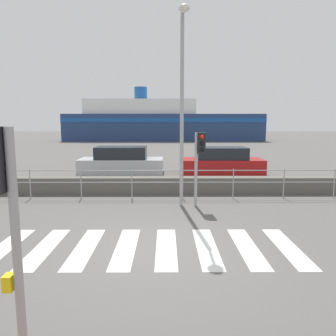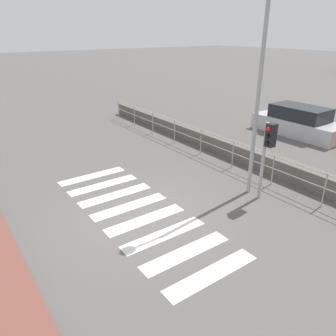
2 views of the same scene
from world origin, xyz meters
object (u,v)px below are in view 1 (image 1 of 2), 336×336
(streetlamp, at_px, (182,89))
(parked_car_red, at_px, (221,162))
(traffic_light_far, at_px, (200,152))
(parked_car_silver, at_px, (121,162))
(traffic_light_near, at_px, (4,199))
(ferry_boat, at_px, (159,123))

(streetlamp, xyz_separation_m, parked_car_red, (2.47, 7.12, -3.18))
(traffic_light_far, xyz_separation_m, parked_car_red, (1.89, 6.93, -1.19))
(streetlamp, bearing_deg, traffic_light_far, 18.19)
(streetlamp, relative_size, parked_car_silver, 1.36)
(traffic_light_far, distance_m, parked_car_silver, 7.84)
(traffic_light_near, relative_size, parked_car_red, 0.62)
(traffic_light_far, relative_size, parked_car_silver, 0.54)
(ferry_boat, bearing_deg, streetlamp, -87.72)
(streetlamp, height_order, parked_car_silver, streetlamp)
(parked_car_silver, bearing_deg, streetlamp, -67.82)
(traffic_light_far, height_order, parked_car_silver, traffic_light_far)
(traffic_light_near, height_order, ferry_boat, ferry_boat)
(traffic_light_near, xyz_separation_m, parked_car_red, (4.68, 14.06, -1.38))
(parked_car_silver, bearing_deg, ferry_boat, 87.34)
(traffic_light_far, xyz_separation_m, streetlamp, (-0.58, -0.19, 1.99))
(traffic_light_near, xyz_separation_m, ferry_boat, (0.72, 44.43, 0.47))
(parked_car_red, bearing_deg, traffic_light_far, -105.23)
(ferry_boat, xyz_separation_m, parked_car_silver, (-1.41, -30.37, -1.84))
(ferry_boat, distance_m, parked_car_red, 30.68)
(traffic_light_far, height_order, streetlamp, streetlamp)
(streetlamp, bearing_deg, parked_car_silver, 112.18)
(traffic_light_far, xyz_separation_m, ferry_boat, (-2.07, 37.30, 0.67))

